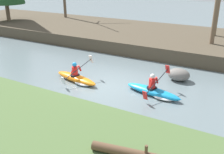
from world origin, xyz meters
The scene contains 6 objects.
ground_plane centered at (0.00, 0.00, 0.00)m, with size 90.00×90.00×0.00m, color slate.
riverbank_far centered at (0.00, 9.17, 0.44)m, with size 44.00×8.53×0.87m.
bare_tree_mid_downstream centered at (3.50, 7.73, 3.11)m, with size 2.65×2.62×4.73m.
kayaker_lead centered at (2.45, 0.34, 0.20)m, with size 2.80×2.07×1.20m.
kayaker_middle centered at (-1.52, -0.08, 0.20)m, with size 2.79×2.06×1.20m.
boulder_midstream centered at (2.86, 2.63, 0.32)m, with size 1.12×0.87×0.63m.
Camera 1 is at (6.02, -9.86, 5.15)m, focal length 42.00 mm.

